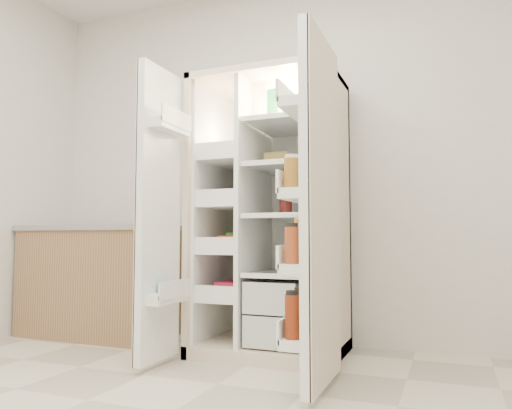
% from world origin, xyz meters
% --- Properties ---
extents(wall_back, '(4.00, 0.02, 2.70)m').
position_xyz_m(wall_back, '(0.00, 2.00, 1.35)').
color(wall_back, silver).
rests_on(wall_back, floor).
extents(refrigerator, '(0.92, 0.70, 1.80)m').
position_xyz_m(refrigerator, '(0.05, 1.65, 0.74)').
color(refrigerator, beige).
rests_on(refrigerator, floor).
extents(freezer_door, '(0.15, 0.40, 1.72)m').
position_xyz_m(freezer_door, '(-0.47, 1.05, 0.89)').
color(freezer_door, white).
rests_on(freezer_door, floor).
extents(fridge_door, '(0.17, 0.58, 1.72)m').
position_xyz_m(fridge_door, '(0.51, 0.96, 0.87)').
color(fridge_door, white).
rests_on(fridge_door, floor).
extents(kitchen_counter, '(1.15, 0.61, 0.84)m').
position_xyz_m(kitchen_counter, '(-1.41, 1.66, 0.42)').
color(kitchen_counter, '#9D714E').
rests_on(kitchen_counter, floor).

